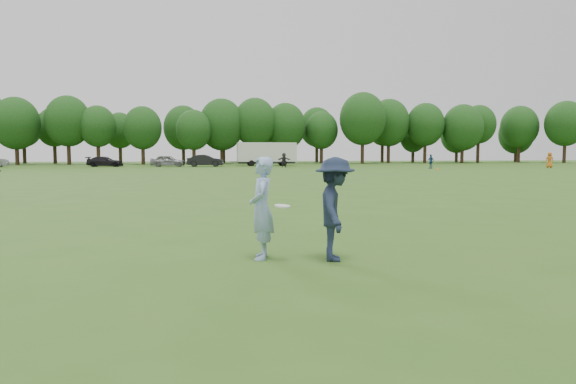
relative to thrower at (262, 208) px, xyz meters
name	(u,v)px	position (x,y,z in m)	size (l,w,h in m)	color
ground	(261,259)	(-0.02, -0.01, -0.89)	(200.00, 200.00, 0.00)	#2F5718
thrower	(262,208)	(0.00, 0.00, 0.00)	(0.65, 0.43, 1.78)	#8BA9D8
defender	(335,209)	(1.22, -0.34, 0.00)	(1.15, 0.66, 1.78)	#1B253C
player_far_b	(431,161)	(25.32, 46.46, -0.07)	(0.96, 0.40, 1.63)	navy
player_far_c	(550,160)	(40.18, 45.94, 0.06)	(0.92, 0.60, 1.89)	#C66117
player_far_d	(284,160)	(9.50, 54.18, 0.01)	(1.67, 0.53, 1.80)	#282828
car_d	(105,162)	(-12.88, 60.61, -0.23)	(1.85, 4.56, 1.32)	black
car_e	(168,161)	(-4.88, 59.28, -0.13)	(1.78, 4.43, 1.51)	gray
car_f	(205,161)	(-0.09, 58.86, -0.12)	(1.64, 4.70, 1.55)	black
field_cone	(438,168)	(24.15, 42.33, -0.74)	(0.28, 0.28, 0.30)	orange
disc_in_play	(282,206)	(0.31, -0.31, 0.06)	(0.30, 0.30, 0.06)	white
cargo_trailer	(267,153)	(8.26, 61.25, 0.89)	(9.00, 2.75, 3.20)	silver
treeline	(221,126)	(2.79, 76.89, 5.37)	(130.35, 18.39, 11.74)	#332114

